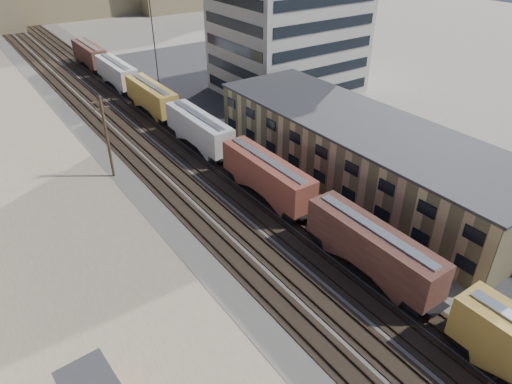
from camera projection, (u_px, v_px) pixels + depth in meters
ballast_bed at (152, 136)px, 64.48m from camera, size 18.00×200.00×0.06m
dirt_yard at (14, 214)px, 47.73m from camera, size 24.00×180.00×0.03m
asphalt_lot at (340, 135)px, 64.72m from camera, size 26.00×120.00×0.04m
rail_tracks at (149, 137)px, 64.17m from camera, size 11.40×200.00×0.24m
freight_train at (230, 149)px, 54.63m from camera, size 3.00×119.74×4.46m
warehouse at (360, 151)px, 52.40m from camera, size 12.40×40.40×7.25m
office_tower at (288, 36)px, 76.76m from camera, size 22.60×18.60×18.45m
utility_pole_north at (107, 136)px, 51.98m from camera, size 2.20×0.32×10.00m
radio_mast at (155, 50)px, 69.65m from camera, size 1.20×0.16×18.00m
parked_car_blue at (275, 96)px, 76.38m from camera, size 6.14×5.08×1.56m
parked_car_far at (309, 81)px, 83.17m from camera, size 2.02×4.92×1.67m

